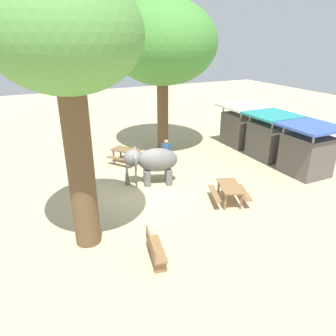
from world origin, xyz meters
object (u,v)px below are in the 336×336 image
Objects in this scene: shade_tree_secondary at (66,43)px; picnic_table_near at (230,190)px; market_stall_teal at (270,138)px; picnic_table_far at (126,153)px; market_stall_white at (241,127)px; market_stall_blue at (307,152)px; person_handler at (166,152)px; shade_tree_main at (162,43)px; elephant at (152,162)px; wooden_bench at (154,249)px.

shade_tree_secondary is 8.20m from picnic_table_near.
market_stall_teal is (-3.46, 5.18, 0.55)m from picnic_table_near.
picnic_table_far is at bearing -137.20° from picnic_table_near.
market_stall_teal is at bearing 0.00° from market_stall_white.
picnic_table_far is 0.83× the size of market_stall_blue.
market_stall_teal is (0.89, 6.03, 0.19)m from person_handler.
person_handler is 2.42m from picnic_table_far.
shade_tree_secondary reaches higher than market_stall_teal.
market_stall_teal reaches higher than picnic_table_far.
person_handler is 0.84× the size of picnic_table_near.
elephant is at bearing -30.08° from shade_tree_main.
shade_tree_main is 8.00m from market_stall_teal.
elephant is at bearing -67.96° from market_stall_white.
elephant reaches higher than person_handler.
market_stall_blue is (-0.86, 5.18, 0.55)m from picnic_table_near.
market_stall_teal is (2.60, 0.00, 0.00)m from market_stall_white.
shade_tree_main is 7.02m from market_stall_white.
picnic_table_near is (7.58, -0.43, -5.49)m from shade_tree_main.
wooden_bench is at bearing 131.07° from picnic_table_far.
market_stall_white is 2.60m from market_stall_teal.
elephant is 0.31× the size of shade_tree_secondary.
shade_tree_secondary reaches higher than picnic_table_far.
market_stall_blue is at bearing 95.44° from shade_tree_secondary.
shade_tree_main is at bearing 140.86° from shade_tree_secondary.
market_stall_white reaches higher than elephant.
elephant is 0.99× the size of market_stall_white.
picnic_table_far is at bearing -90.52° from market_stall_white.
shade_tree_main reaches higher than market_stall_teal.
market_stall_white is (-6.26, 11.08, -5.14)m from shade_tree_secondary.
market_stall_white and market_stall_blue have the same top height.
elephant is 7.36m from market_stall_teal.
shade_tree_main is 3.34× the size of market_stall_teal.
market_stall_blue reaches higher than picnic_table_near.
wooden_bench is 4.79m from picnic_table_near.
person_handler is 0.78× the size of picnic_table_far.
person_handler is 0.64× the size of market_stall_blue.
picnic_table_far is 0.83× the size of market_stall_white.
person_handler is at bearing -120.02° from market_stall_blue.
shade_tree_secondary is (3.28, -3.72, 5.17)m from elephant.
person_handler reaches higher than picnic_table_far.
picnic_table_near is at bearing -56.24° from market_stall_teal.
picnic_table_far is at bearing -66.15° from elephant.
elephant is at bearing -7.66° from person_handler.
market_stall_blue is at bearing -178.16° from elephant.
person_handler reaches higher than picnic_table_near.
picnic_table_near is at bearing 49.74° from person_handler.
shade_tree_main is 12.16m from wooden_bench.
market_stall_white is 1.00× the size of market_stall_blue.
shade_tree_secondary is 3.21× the size of market_stall_teal.
market_stall_teal and market_stall_blue have the same top height.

